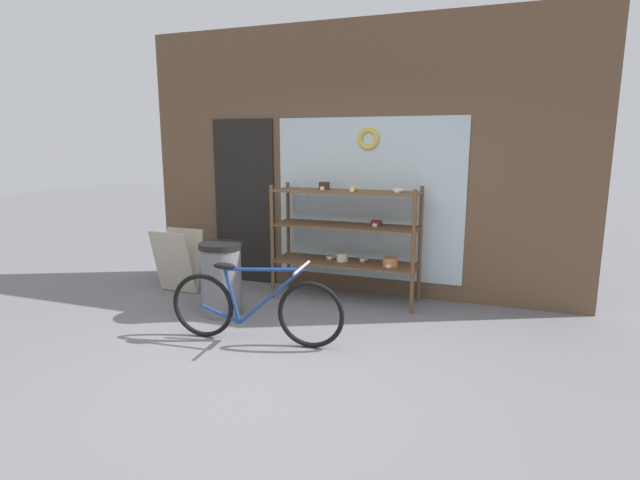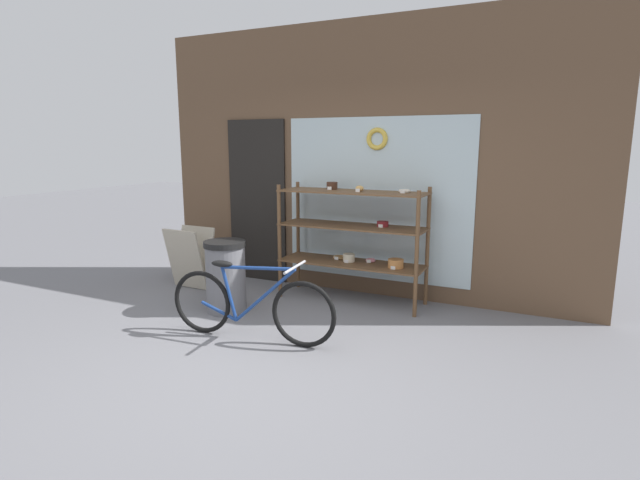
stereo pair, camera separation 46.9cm
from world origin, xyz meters
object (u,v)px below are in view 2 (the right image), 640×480
(bicycle, at_px, (250,305))
(display_case, at_px, (354,231))
(sandwich_board, at_px, (190,258))
(trash_bin, at_px, (226,274))

(bicycle, bearing_deg, display_case, 68.36)
(display_case, xyz_separation_m, sandwich_board, (-2.04, -0.41, -0.43))
(display_case, distance_m, trash_bin, 1.51)
(bicycle, xyz_separation_m, sandwich_board, (-1.62, 1.10, 0.05))
(bicycle, bearing_deg, sandwich_board, 139.93)
(display_case, xyz_separation_m, trash_bin, (-1.10, -0.94, -0.40))
(display_case, bearing_deg, trash_bin, -139.49)
(bicycle, distance_m, sandwich_board, 1.96)
(display_case, relative_size, sandwich_board, 2.21)
(sandwich_board, bearing_deg, bicycle, -31.95)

